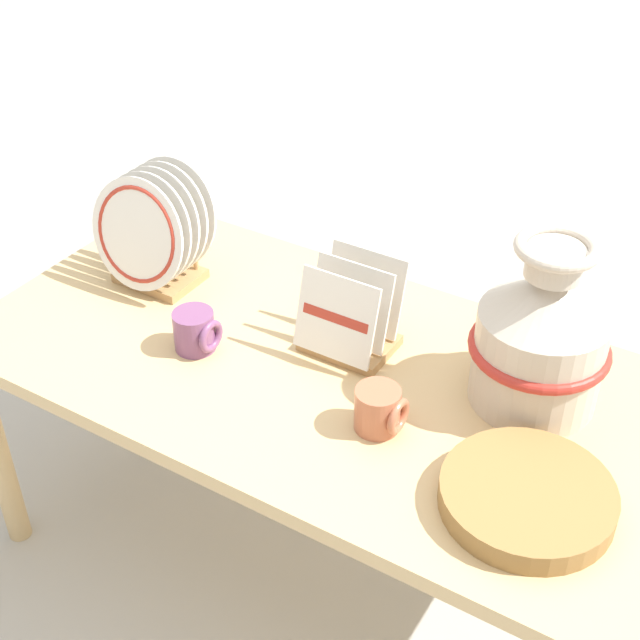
{
  "coord_description": "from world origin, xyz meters",
  "views": [
    {
      "loc": [
        0.75,
        -1.23,
        1.77
      ],
      "look_at": [
        0.0,
        0.0,
        0.73
      ],
      "focal_mm": 50.0,
      "sensor_mm": 36.0,
      "label": 1
    }
  ],
  "objects_px": {
    "mug_terracotta_glaze": "(380,410)",
    "wicker_charger_stack": "(527,497)",
    "dish_rack_square_plates": "(350,322)",
    "ceramic_vase": "(541,335)",
    "mug_plum_glaze": "(196,331)",
    "dish_rack_round_plates": "(153,234)"
  },
  "relations": [
    {
      "from": "ceramic_vase",
      "to": "dish_rack_square_plates",
      "type": "distance_m",
      "value": 0.4
    },
    {
      "from": "dish_rack_square_plates",
      "to": "mug_terracotta_glaze",
      "type": "bearing_deg",
      "value": -47.73
    },
    {
      "from": "wicker_charger_stack",
      "to": "mug_terracotta_glaze",
      "type": "relative_size",
      "value": 3.16
    },
    {
      "from": "ceramic_vase",
      "to": "wicker_charger_stack",
      "type": "xyz_separation_m",
      "value": [
        0.09,
        -0.28,
        -0.13
      ]
    },
    {
      "from": "ceramic_vase",
      "to": "dish_rack_round_plates",
      "type": "relative_size",
      "value": 1.28
    },
    {
      "from": "wicker_charger_stack",
      "to": "mug_plum_glaze",
      "type": "relative_size",
      "value": 3.16
    },
    {
      "from": "ceramic_vase",
      "to": "dish_rack_square_plates",
      "type": "relative_size",
      "value": 1.79
    },
    {
      "from": "ceramic_vase",
      "to": "mug_terracotta_glaze",
      "type": "height_order",
      "value": "ceramic_vase"
    },
    {
      "from": "dish_rack_square_plates",
      "to": "mug_plum_glaze",
      "type": "distance_m",
      "value": 0.32
    },
    {
      "from": "wicker_charger_stack",
      "to": "dish_rack_square_plates",
      "type": "bearing_deg",
      "value": 154.17
    },
    {
      "from": "mug_terracotta_glaze",
      "to": "wicker_charger_stack",
      "type": "bearing_deg",
      "value": -7.95
    },
    {
      "from": "dish_rack_round_plates",
      "to": "mug_terracotta_glaze",
      "type": "relative_size",
      "value": 2.91
    },
    {
      "from": "ceramic_vase",
      "to": "wicker_charger_stack",
      "type": "bearing_deg",
      "value": -71.06
    },
    {
      "from": "dish_rack_square_plates",
      "to": "wicker_charger_stack",
      "type": "distance_m",
      "value": 0.53
    },
    {
      "from": "ceramic_vase",
      "to": "dish_rack_square_plates",
      "type": "xyz_separation_m",
      "value": [
        -0.38,
        -0.04,
        -0.09
      ]
    },
    {
      "from": "dish_rack_square_plates",
      "to": "mug_terracotta_glaze",
      "type": "xyz_separation_m",
      "value": [
        0.17,
        -0.19,
        -0.02
      ]
    },
    {
      "from": "mug_terracotta_glaze",
      "to": "dish_rack_square_plates",
      "type": "bearing_deg",
      "value": 132.27
    },
    {
      "from": "mug_plum_glaze",
      "to": "dish_rack_square_plates",
      "type": "bearing_deg",
      "value": 32.26
    },
    {
      "from": "dish_rack_round_plates",
      "to": "mug_plum_glaze",
      "type": "distance_m",
      "value": 0.3
    },
    {
      "from": "dish_rack_round_plates",
      "to": "dish_rack_square_plates",
      "type": "height_order",
      "value": "dish_rack_round_plates"
    },
    {
      "from": "wicker_charger_stack",
      "to": "mug_plum_glaze",
      "type": "height_order",
      "value": "mug_plum_glaze"
    },
    {
      "from": "dish_rack_square_plates",
      "to": "mug_terracotta_glaze",
      "type": "distance_m",
      "value": 0.26
    }
  ]
}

